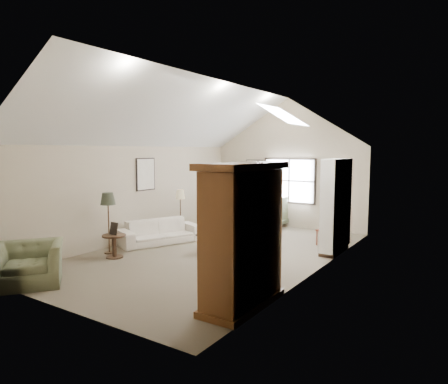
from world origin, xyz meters
The scene contains 18 objects.
room_shell centered at (0.00, 0.00, 3.21)m, with size 5.01×8.01×4.00m.
window centered at (0.10, 3.96, 1.45)m, with size 1.72×0.08×1.42m, color black.
skylight centered at (1.30, 0.90, 3.22)m, with size 0.80×1.20×0.52m, color white, non-canonical shape.
wall_art centered at (-1.88, 1.94, 1.73)m, with size 1.97×3.71×0.88m.
armoire centered at (2.18, -2.40, 1.10)m, with size 0.60×1.50×2.20m, color brown.
tv_alcove centered at (2.34, 1.60, 1.15)m, with size 0.32×1.30×2.10m, color white.
media_console centered at (2.32, 1.60, 0.30)m, with size 0.34×1.18×0.60m, color #382316.
tv_panel centered at (2.32, 1.60, 0.92)m, with size 0.05×0.90×0.55m, color black.
sofa centered at (-1.73, 0.02, 0.30)m, with size 2.08×0.81×0.61m, color beige.
armchair_near centered at (-1.53, -3.65, 0.37)m, with size 1.14×1.00×0.74m, color #6A6E4D.
armchair_far centered at (-0.42, 3.70, 0.49)m, with size 1.04×1.08×0.98m, color #676F4E.
coffee_table centered at (0.23, -0.15, 0.24)m, with size 0.95×0.53×0.49m, color #321F14.
bowl centered at (0.23, -0.15, 0.52)m, with size 0.23×0.23×0.06m, color #3B2218.
side_table centered at (-1.63, -1.58, 0.26)m, with size 0.52×0.52×0.52m, color #382217.
side_chair centered at (1.92, 2.17, 0.48)m, with size 0.37×0.37×0.96m, color brown.
tripod_lamp centered at (2.20, 1.80, 0.98)m, with size 0.57×0.57×1.97m, color silver, non-canonical shape.
dark_lamp centered at (-2.03, -1.38, 0.73)m, with size 0.35×0.35×1.45m, color #26291D, non-canonical shape.
tan_lamp centered at (-2.03, 1.22, 0.65)m, with size 0.26×0.26×1.30m, color tan, non-canonical shape.
Camera 1 is at (5.21, -7.52, 2.39)m, focal length 32.00 mm.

